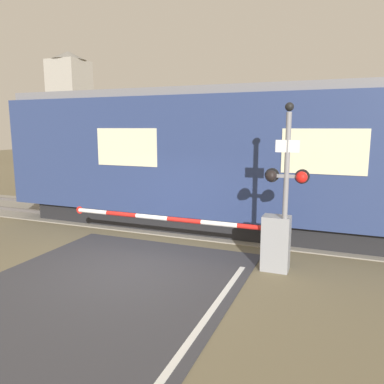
# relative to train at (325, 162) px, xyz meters

# --- Properties ---
(ground_plane) EXTENTS (80.00, 80.00, 0.00)m
(ground_plane) POSITION_rel_train_xyz_m (-3.85, -4.20, -2.19)
(ground_plane) COLOR #6B6047
(track_bed) EXTENTS (36.00, 3.20, 0.13)m
(track_bed) POSITION_rel_train_xyz_m (-3.85, 0.00, -2.17)
(track_bed) COLOR gray
(track_bed) RESTS_ON ground_plane
(train) EXTENTS (20.13, 3.07, 4.30)m
(train) POSITION_rel_train_xyz_m (0.00, 0.00, 0.00)
(train) COLOR black
(train) RESTS_ON ground_plane
(crossing_barrier) EXTENTS (5.72, 0.44, 1.24)m
(crossing_barrier) POSITION_rel_train_xyz_m (-1.27, -3.04, -1.52)
(crossing_barrier) COLOR gray
(crossing_barrier) RESTS_ON ground_plane
(signal_post) EXTENTS (0.93, 0.26, 3.67)m
(signal_post) POSITION_rel_train_xyz_m (-0.64, -3.21, -0.12)
(signal_post) COLOR gray
(signal_post) RESTS_ON ground_plane
(distant_building) EXTENTS (3.28, 3.28, 9.83)m
(distant_building) POSITION_rel_train_xyz_m (-22.73, 17.08, 2.79)
(distant_building) COLOR #9E998E
(distant_building) RESTS_ON ground_plane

